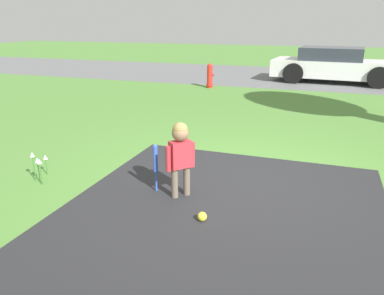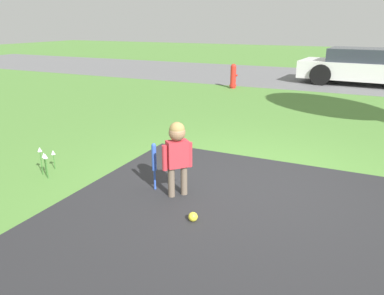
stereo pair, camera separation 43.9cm
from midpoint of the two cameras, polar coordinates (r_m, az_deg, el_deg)
The scene contains 8 objects.
ground_plane at distance 4.91m, azimuth 6.79°, elevation -5.38°, with size 60.00×60.00×0.00m, color #518438.
street_strip at distance 14.87m, azimuth 15.99°, elevation 10.25°, with size 40.00×6.00×0.01m.
child at distance 4.31m, azimuth -4.70°, elevation -0.33°, with size 0.27×0.29×0.91m.
baseball_bat at distance 4.54m, azimuth -8.35°, elevation -2.13°, with size 0.06×0.06×0.61m.
sports_ball at distance 3.98m, azimuth -1.65°, elevation -10.54°, with size 0.10×0.10×0.10m.
fire_hydrant at distance 11.97m, azimuth 1.66°, elevation 10.84°, with size 0.24×0.22×0.75m.
parked_car at distance 13.90m, azimuth 20.15°, elevation 11.67°, with size 4.33×2.15×1.17m.
flower_bed at distance 5.32m, azimuth -24.56°, elevation -1.81°, with size 0.23×0.36×0.39m.
Camera 1 is at (0.74, -4.47, 1.99)m, focal length 35.00 mm.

